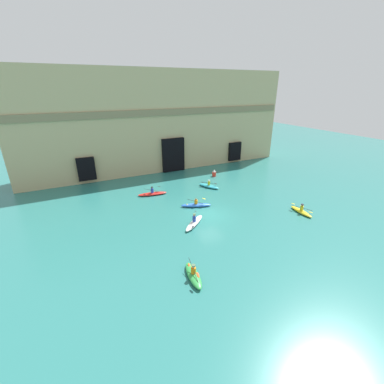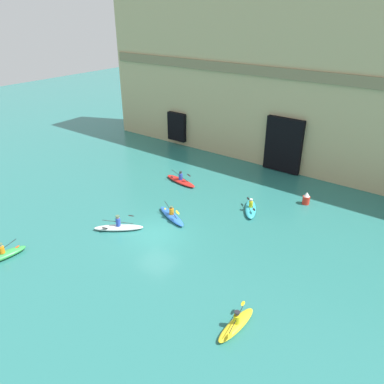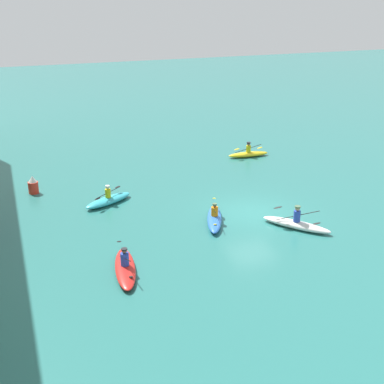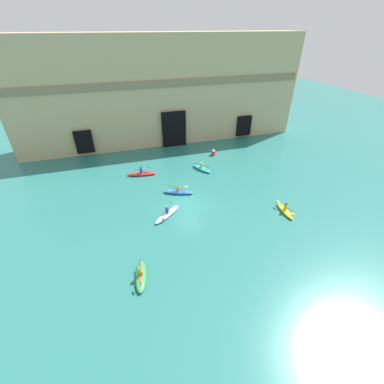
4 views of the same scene
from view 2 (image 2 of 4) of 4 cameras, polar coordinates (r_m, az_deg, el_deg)
name	(u,v)px [view 2 (image 2 of 4)]	position (r m, az deg, el deg)	size (l,w,h in m)	color
ground_plane	(156,234)	(26.68, -5.55, -6.40)	(120.00, 120.00, 0.00)	#28706B
cliff_bluff	(293,87)	(38.12, 15.12, 15.18)	(41.84, 5.68, 15.02)	tan
kayak_yellow	(236,324)	(19.93, 6.76, -19.36)	(0.86, 2.93, 1.04)	yellow
kayak_white	(119,227)	(27.40, -11.12, -5.28)	(3.18, 2.77, 1.17)	white
kayak_cyan	(251,209)	(29.63, 8.92, -2.50)	(2.16, 3.05, 1.06)	#33B2C6
kayak_blue	(172,216)	(28.35, -3.12, -3.62)	(3.39, 1.94, 1.04)	blue
kayak_green	(3,255)	(26.95, -26.85, -8.55)	(1.23, 2.99, 1.10)	green
kayak_red	(181,181)	(33.95, -1.73, 1.75)	(3.65, 1.43, 1.10)	red
marker_buoy	(306,198)	(31.57, 17.02, -0.94)	(0.58, 0.58, 1.05)	red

